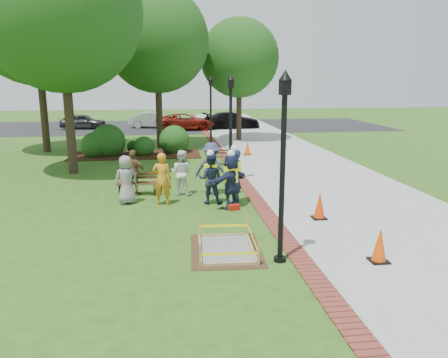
{
  "coord_description": "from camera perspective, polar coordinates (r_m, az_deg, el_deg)",
  "views": [
    {
      "loc": [
        -1.2,
        -12.08,
        4.05
      ],
      "look_at": [
        0.5,
        1.2,
        1.0
      ],
      "focal_mm": 35.0,
      "sensor_mm": 36.0,
      "label": 1
    }
  ],
  "objects": [
    {
      "name": "shrub_e",
      "position": [
        25.35,
        -11.49,
        3.39
      ],
      "size": [
        0.95,
        0.95,
        0.95
      ],
      "primitive_type": "sphere",
      "color": "#214714",
      "rests_on": "ground"
    },
    {
      "name": "casual_person_d",
      "position": [
        15.8,
        -11.69,
        0.78
      ],
      "size": [
        0.62,
        0.52,
        1.65
      ],
      "color": "brown",
      "rests_on": "ground"
    },
    {
      "name": "casual_person_c",
      "position": [
        15.65,
        -5.6,
        0.83
      ],
      "size": [
        0.61,
        0.51,
        1.62
      ],
      "color": "white",
      "rests_on": "ground"
    },
    {
      "name": "cone_front",
      "position": [
        10.55,
        19.66,
        -8.22
      ],
      "size": [
        0.42,
        0.42,
        0.82
      ],
      "color": "black",
      "rests_on": "ground"
    },
    {
      "name": "shrub_b",
      "position": [
        24.64,
        -14.79,
        2.95
      ],
      "size": [
        1.86,
        1.86,
        1.86
      ],
      "primitive_type": "sphere",
      "color": "#214714",
      "rests_on": "ground"
    },
    {
      "name": "toolbox",
      "position": [
        13.92,
        1.29,
        -3.71
      ],
      "size": [
        0.4,
        0.29,
        0.18
      ],
      "primitive_type": "cube",
      "rotation": [
        0.0,
        0.0,
        0.31
      ],
      "color": "#A71E0C",
      "rests_on": "ground"
    },
    {
      "name": "brick_edging",
      "position": [
        22.64,
        0.31,
        2.57
      ],
      "size": [
        0.5,
        60.0,
        0.03
      ],
      "primitive_type": "cube",
      "color": "maroon",
      "rests_on": "ground"
    },
    {
      "name": "parked_car_a",
      "position": [
        38.83,
        -17.85,
        6.24
      ],
      "size": [
        2.14,
        4.36,
        1.38
      ],
      "primitive_type": "imported",
      "rotation": [
        0.0,
        0.0,
        1.5
      ],
      "color": "#2A2A2D",
      "rests_on": "ground"
    },
    {
      "name": "parked_car_d",
      "position": [
        37.42,
        1.04,
        6.63
      ],
      "size": [
        2.57,
        4.84,
        1.51
      ],
      "primitive_type": "imported",
      "rotation": [
        0.0,
        0.0,
        1.7
      ],
      "color": "black",
      "rests_on": "ground"
    },
    {
      "name": "hivis_worker_b",
      "position": [
        14.53,
        1.35,
        0.59
      ],
      "size": [
        0.64,
        0.69,
        1.96
      ],
      "color": "#18253E",
      "rests_on": "ground"
    },
    {
      "name": "lamp_near",
      "position": [
        9.54,
        7.71,
        3.23
      ],
      "size": [
        0.28,
        0.28,
        4.26
      ],
      "color": "black",
      "rests_on": "ground"
    },
    {
      "name": "tree_back",
      "position": [
        26.94,
        -8.76,
        17.46
      ],
      "size": [
        6.1,
        6.1,
        9.35
      ],
      "color": "#3D2D1E",
      "rests_on": "ground"
    },
    {
      "name": "parked_car_c",
      "position": [
        36.36,
        -5.03,
        6.4
      ],
      "size": [
        2.19,
        4.61,
        1.47
      ],
      "primitive_type": "imported",
      "rotation": [
        0.0,
        0.0,
        1.62
      ],
      "color": "maroon",
      "rests_on": "ground"
    },
    {
      "name": "bench_near",
      "position": [
        16.0,
        -11.23,
        -1.18
      ],
      "size": [
        1.41,
        0.49,
        0.76
      ],
      "color": "brown",
      "rests_on": "ground"
    },
    {
      "name": "cone_far",
      "position": [
        24.0,
        3.08,
        4.02
      ],
      "size": [
        0.4,
        0.4,
        0.79
      ],
      "color": "black",
      "rests_on": "ground"
    },
    {
      "name": "shrub_a",
      "position": [
        24.51,
        -16.43,
        2.8
      ],
      "size": [
        1.44,
        1.44,
        1.44
      ],
      "primitive_type": "sphere",
      "color": "#214714",
      "rests_on": "ground"
    },
    {
      "name": "casual_person_b",
      "position": [
        14.49,
        -8.09,
        0.02
      ],
      "size": [
        0.61,
        0.44,
        1.74
      ],
      "color": "orange",
      "rests_on": "ground"
    },
    {
      "name": "parked_car_b",
      "position": [
        38.26,
        -9.1,
        6.61
      ],
      "size": [
        2.86,
        4.81,
        1.47
      ],
      "primitive_type": "imported",
      "rotation": [
        0.0,
        0.0,
        1.36
      ],
      "color": "#B1B2B7",
      "rests_on": "ground"
    },
    {
      "name": "wet_concrete_pad",
      "position": [
        10.68,
        0.26,
        -8.12
      ],
      "size": [
        1.81,
        2.38,
        0.55
      ],
      "color": "#47331E",
      "rests_on": "ground"
    },
    {
      "name": "tree_left",
      "position": [
        20.29,
        -20.51,
        19.84
      ],
      "size": [
        6.67,
        6.67,
        10.14
      ],
      "color": "#3D2D1E",
      "rests_on": "ground"
    },
    {
      "name": "shrub_d",
      "position": [
        24.9,
        -6.47,
        3.4
      ],
      "size": [
        1.69,
        1.69,
        1.69
      ],
      "primitive_type": "sphere",
      "color": "#214714",
      "rests_on": "ground"
    },
    {
      "name": "bench_far",
      "position": [
        21.2,
        -0.13,
        2.47
      ],
      "size": [
        1.4,
        0.63,
        0.73
      ],
      "color": "#53311C",
      "rests_on": "ground"
    },
    {
      "name": "cone_back",
      "position": [
        13.25,
        12.36,
        -3.49
      ],
      "size": [
        0.42,
        0.42,
        0.82
      ],
      "color": "black",
      "rests_on": "ground"
    },
    {
      "name": "hivis_worker_c",
      "position": [
        14.46,
        -1.79,
        0.26
      ],
      "size": [
        0.6,
        0.45,
        1.82
      ],
      "color": "#181E40",
      "rests_on": "ground"
    },
    {
      "name": "sidewalk",
      "position": [
        23.29,
        8.27,
        2.71
      ],
      "size": [
        6.0,
        60.0,
        0.02
      ],
      "primitive_type": "cube",
      "color": "#9E9E99",
      "rests_on": "ground"
    },
    {
      "name": "lamp_mid",
      "position": [
        17.33,
        0.87,
        7.64
      ],
      "size": [
        0.28,
        0.28,
        4.26
      ],
      "color": "black",
      "rests_on": "ground"
    },
    {
      "name": "parking_lot",
      "position": [
        39.31,
        -5.55,
        6.88
      ],
      "size": [
        36.0,
        12.0,
        0.01
      ],
      "primitive_type": "cube",
      "color": "black",
      "rests_on": "ground"
    },
    {
      "name": "shrub_c",
      "position": [
        24.36,
        -10.35,
        3.06
      ],
      "size": [
        1.13,
        1.13,
        1.13
      ],
      "primitive_type": "sphere",
      "color": "#214714",
      "rests_on": "ground"
    },
    {
      "name": "tree_right",
      "position": [
        30.0,
        2.02,
        15.5
      ],
      "size": [
        5.22,
        5.22,
        8.07
      ],
      "color": "#3D2D1E",
      "rests_on": "ground"
    },
    {
      "name": "casual_person_a",
      "position": [
        14.81,
        -12.67,
        -0.1
      ],
      "size": [
        0.61,
        0.52,
        1.63
      ],
      "color": "gray",
      "rests_on": "ground"
    },
    {
      "name": "hivis_worker_a",
      "position": [
        13.92,
        0.9,
        -0.07
      ],
      "size": [
        0.66,
        0.63,
        1.9
      ],
      "color": "#1C324A",
      "rests_on": "ground"
    },
    {
      "name": "ground",
      "position": [
        12.8,
        -1.55,
        -5.62
      ],
      "size": [
        100.0,
        100.0,
        0.0
      ],
      "primitive_type": "plane",
      "color": "#285116",
      "rests_on": "ground"
    },
    {
      "name": "casual_person_e",
      "position": [
        15.58,
        -1.66,
        1.33
      ],
      "size": [
        0.7,
        0.58,
        1.89
      ],
      "color": "#33385A",
      "rests_on": "ground"
    },
    {
      "name": "mulch_bed",
      "position": [
        24.48,
        -11.43,
        3.11
      ],
      "size": [
        7.0,
        3.0,
        0.05
      ],
      "primitive_type": "cube",
      "color": "#381E0F",
      "rests_on": "ground"
    },
    {
      "name": "lamp_far",
      "position": [
        25.25,
        -1.74,
        9.27
      ],
      "size": [
        0.28,
        0.28,
        4.26
      ],
      "color": "black",
      "rests_on": "ground"
    },
    {
      "name": "tree_far",
      "position": [
        27.11,
        -23.42,
        18.68
      ],
      "size": [
        7.22,
        7.22,
        10.9
      ],
      "color": "#3D2D1E",
      "rests_on": "ground"
    }
  ]
}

